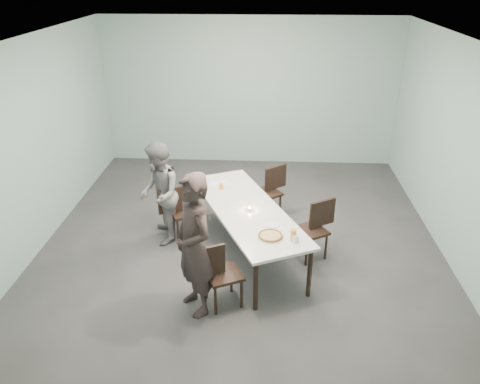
# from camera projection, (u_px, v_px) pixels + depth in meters

# --- Properties ---
(ground) EXTENTS (7.00, 7.00, 0.00)m
(ground) POSITION_uv_depth(u_px,v_px,m) (240.00, 248.00, 7.07)
(ground) COLOR #333335
(ground) RESTS_ON ground
(room_shell) EXTENTS (6.02, 7.02, 3.01)m
(room_shell) POSITION_uv_depth(u_px,v_px,m) (241.00, 118.00, 6.18)
(room_shell) COLOR #8EB3AE
(room_shell) RESTS_ON ground
(table) EXTENTS (1.90, 2.74, 0.75)m
(table) POSITION_uv_depth(u_px,v_px,m) (246.00, 211.00, 6.65)
(table) COLOR white
(table) RESTS_ON ground
(chair_near_left) EXTENTS (0.65, 0.56, 0.87)m
(chair_near_left) POSITION_uv_depth(u_px,v_px,m) (217.00, 271.00, 5.69)
(chair_near_left) COLOR black
(chair_near_left) RESTS_ON ground
(chair_far_left) EXTENTS (0.65, 0.57, 0.87)m
(chair_far_left) POSITION_uv_depth(u_px,v_px,m) (179.00, 209.00, 7.14)
(chair_far_left) COLOR black
(chair_far_left) RESTS_ON ground
(chair_near_right) EXTENTS (0.64, 0.58, 0.87)m
(chair_near_right) POSITION_uv_depth(u_px,v_px,m) (315.00, 225.00, 6.69)
(chair_near_right) COLOR black
(chair_near_right) RESTS_ON ground
(chair_far_right) EXTENTS (0.62, 0.59, 0.87)m
(chair_far_right) POSITION_uv_depth(u_px,v_px,m) (270.00, 188.00, 7.80)
(chair_far_right) COLOR black
(chair_far_right) RESTS_ON ground
(diner_near) EXTENTS (0.73, 0.79, 1.81)m
(diner_near) POSITION_uv_depth(u_px,v_px,m) (194.00, 246.00, 5.45)
(diner_near) COLOR black
(diner_near) RESTS_ON ground
(diner_far) EXTENTS (0.76, 0.88, 1.58)m
(diner_far) POSITION_uv_depth(u_px,v_px,m) (159.00, 194.00, 6.95)
(diner_far) COLOR slate
(diner_far) RESTS_ON ground
(pizza) EXTENTS (0.34, 0.34, 0.04)m
(pizza) POSITION_uv_depth(u_px,v_px,m) (270.00, 236.00, 5.91)
(pizza) COLOR white
(pizza) RESTS_ON table
(side_plate) EXTENTS (0.18, 0.18, 0.01)m
(side_plate) POSITION_uv_depth(u_px,v_px,m) (274.00, 224.00, 6.20)
(side_plate) COLOR white
(side_plate) RESTS_ON table
(beer_glass) EXTENTS (0.08, 0.08, 0.15)m
(beer_glass) POSITION_uv_depth(u_px,v_px,m) (293.00, 235.00, 5.82)
(beer_glass) COLOR gold
(beer_glass) RESTS_ON table
(water_tumbler) EXTENTS (0.08, 0.08, 0.09)m
(water_tumbler) POSITION_uv_depth(u_px,v_px,m) (295.00, 239.00, 5.80)
(water_tumbler) COLOR silver
(water_tumbler) RESTS_ON table
(tealight) EXTENTS (0.06, 0.06, 0.05)m
(tealight) POSITION_uv_depth(u_px,v_px,m) (250.00, 209.00, 6.55)
(tealight) COLOR silver
(tealight) RESTS_ON table
(amber_tumbler) EXTENTS (0.07, 0.07, 0.08)m
(amber_tumbler) POSITION_uv_depth(u_px,v_px,m) (221.00, 186.00, 7.18)
(amber_tumbler) COLOR gold
(amber_tumbler) RESTS_ON table
(menu) EXTENTS (0.36, 0.32, 0.01)m
(menu) POSITION_uv_depth(u_px,v_px,m) (220.00, 183.00, 7.36)
(menu) COLOR silver
(menu) RESTS_ON table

